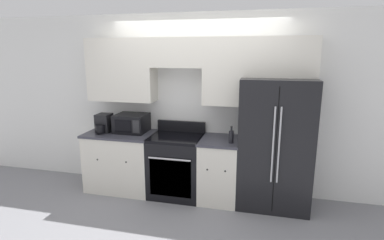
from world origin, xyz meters
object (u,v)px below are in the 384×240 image
at_px(oven_range, 176,165).
at_px(refrigerator, 275,143).
at_px(microwave, 132,123).
at_px(bottle, 231,136).

xyz_separation_m(oven_range, refrigerator, (1.36, 0.04, 0.42)).
relative_size(microwave, bottle, 2.00).
xyz_separation_m(oven_range, bottle, (0.79, -0.14, 0.53)).
relative_size(oven_range, microwave, 2.29).
relative_size(refrigerator, microwave, 3.80).
xyz_separation_m(microwave, bottle, (1.51, -0.22, -0.04)).
height_order(microwave, bottle, microwave).
relative_size(oven_range, refrigerator, 0.60).
xyz_separation_m(refrigerator, microwave, (-2.07, 0.04, 0.15)).
height_order(oven_range, bottle, bottle).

